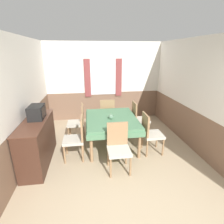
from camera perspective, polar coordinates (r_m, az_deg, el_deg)
wall_back at (r=6.05m, az=-2.55°, el=9.82°), size 4.21×0.10×2.60m
wall_left at (r=4.10m, az=-27.13°, el=3.24°), size 0.05×4.73×2.60m
wall_right at (r=4.62m, az=25.18°, el=5.07°), size 0.05×4.73×2.60m
dining_table at (r=4.33m, az=-0.18°, el=-3.17°), size 1.25×1.55×0.74m
chair_head_near at (r=3.50m, az=2.08°, el=-10.98°), size 0.44×0.44×0.97m
chair_right_far at (r=4.97m, az=8.63°, el=-1.83°), size 0.44×0.44×0.97m
chair_head_window at (r=5.28m, az=-1.64°, el=-0.36°), size 0.44×0.44×0.97m
chair_left_near at (r=3.92m, az=-11.49°, el=-7.94°), size 0.44×0.44×0.97m
chair_right_near at (r=4.14m, az=12.34°, el=-6.44°), size 0.44×0.44×0.97m
chair_left_far at (r=4.78m, az=-10.93°, el=-2.81°), size 0.44×0.44×0.97m
sideboard at (r=4.04m, az=-23.07°, el=-8.83°), size 0.46×1.50×0.95m
tv at (r=3.93m, az=-23.37°, el=-0.05°), size 0.29×0.43×0.28m
vase at (r=4.19m, az=-0.33°, el=-1.55°), size 0.12×0.12×0.12m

